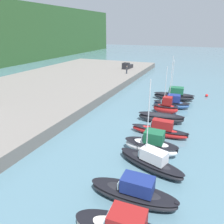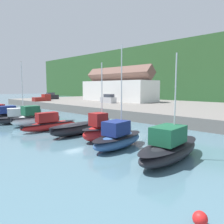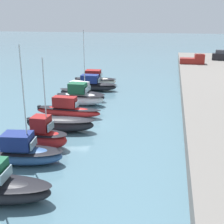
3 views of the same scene
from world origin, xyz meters
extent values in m
plane|color=slate|center=(0.00, 0.00, 0.00)|extent=(320.00, 320.00, 0.00)
ellipsoid|color=white|center=(-18.72, -2.70, 0.62)|extent=(2.56, 6.88, 1.25)
ellipsoid|color=black|center=(-18.72, -2.70, 1.06)|extent=(2.65, 7.02, 0.12)
cube|color=maroon|center=(-18.70, -3.04, 1.85)|extent=(1.81, 2.44, 1.21)
cube|color=#8CA5B2|center=(-18.75, -1.70, 1.67)|extent=(1.55, 0.16, 0.61)
cube|color=black|center=(-18.59, -5.93, 0.87)|extent=(0.37, 0.29, 0.56)
ellipsoid|color=black|center=(-14.98, -2.25, 0.60)|extent=(2.17, 7.37, 1.20)
ellipsoid|color=black|center=(-14.98, -2.25, 1.02)|extent=(2.25, 7.52, 0.12)
cube|color=navy|center=(-14.98, -2.62, 1.80)|extent=(1.60, 2.59, 1.20)
cube|color=#8CA5B2|center=(-14.99, -1.18, 1.62)|extent=(1.43, 0.11, 0.60)
cube|color=black|center=(-14.95, -5.74, 0.84)|extent=(0.36, 0.28, 0.56)
ellipsoid|color=black|center=(-10.07, -2.50, 0.58)|extent=(4.12, 7.48, 1.16)
ellipsoid|color=black|center=(-10.07, -2.50, 0.99)|extent=(4.24, 7.64, 0.12)
cube|color=silver|center=(-10.19, -2.85, 1.76)|extent=(2.12, 2.86, 1.19)
cube|color=#8CA5B2|center=(-9.72, -1.50, 1.58)|extent=(1.17, 0.50, 0.60)
cylinder|color=silver|center=(-9.89, -1.98, 5.21)|extent=(0.10, 0.10, 8.09)
ellipsoid|color=white|center=(-7.05, -1.84, 0.78)|extent=(2.26, 6.10, 1.56)
ellipsoid|color=black|center=(-7.05, -1.84, 1.32)|extent=(2.35, 6.22, 0.12)
cube|color=#195638|center=(-7.06, -2.15, 2.20)|extent=(1.67, 2.14, 1.29)
cube|color=#8CA5B2|center=(-7.04, -0.93, 2.01)|extent=(1.48, 0.12, 0.64)
cube|color=black|center=(-7.09, -4.73, 1.09)|extent=(0.36, 0.28, 0.56)
ellipsoid|color=red|center=(-2.25, -1.84, 0.56)|extent=(1.80, 7.58, 1.13)
ellipsoid|color=black|center=(-2.25, -1.84, 0.96)|extent=(1.87, 7.73, 0.12)
cube|color=maroon|center=(-2.26, -2.21, 1.72)|extent=(1.25, 2.67, 1.18)
cube|color=#8CA5B2|center=(-2.21, -0.75, 1.54)|extent=(1.05, 0.14, 0.59)
cube|color=black|center=(-2.37, -5.41, 0.79)|extent=(0.37, 0.29, 0.56)
ellipsoid|color=black|center=(2.32, -1.14, 0.72)|extent=(2.56, 6.91, 1.44)
ellipsoid|color=black|center=(2.32, -1.14, 1.22)|extent=(2.65, 7.06, 0.12)
cube|color=black|center=(2.58, -4.35, 1.01)|extent=(0.38, 0.31, 0.56)
ellipsoid|color=red|center=(6.47, -1.10, 0.80)|extent=(1.95, 4.15, 1.61)
ellipsoid|color=black|center=(6.47, -1.10, 1.36)|extent=(2.03, 4.23, 0.12)
cube|color=maroon|center=(6.47, -1.31, 2.26)|extent=(1.43, 1.46, 1.30)
cube|color=#8CA5B2|center=(6.49, -0.44, 2.06)|extent=(1.27, 0.12, 0.65)
cylinder|color=silver|center=(6.48, -0.79, 4.75)|extent=(0.10, 0.10, 6.30)
ellipsoid|color=#33568E|center=(9.54, -1.62, 0.64)|extent=(2.89, 6.48, 1.28)
ellipsoid|color=black|center=(9.54, -1.62, 1.09)|extent=(2.99, 6.61, 0.12)
cube|color=navy|center=(9.58, -1.93, 1.89)|extent=(1.88, 2.37, 1.22)
cube|color=#8CA5B2|center=(9.43, -0.69, 1.71)|extent=(1.47, 0.27, 0.61)
cylinder|color=silver|center=(9.49, -1.15, 5.24)|extent=(0.10, 0.10, 7.92)
cube|color=#8CA5B2|center=(14.52, -0.18, 1.84)|extent=(1.59, 0.22, 0.63)
cube|color=black|center=(-40.29, 20.00, 2.34)|extent=(2.32, 4.39, 1.40)
cube|color=#333842|center=(-40.33, 19.68, 3.42)|extent=(1.81, 2.49, 0.76)
cube|color=maroon|center=(-33.97, 12.74, 2.19)|extent=(2.07, 3.55, 1.10)
cube|color=maroon|center=(-34.01, 14.77, 2.59)|extent=(1.93, 1.93, 1.90)
cube|color=#2D333D|center=(-34.01, 14.77, 3.29)|extent=(1.83, 1.65, 0.50)
sphere|color=red|center=(-29.31, -7.12, 0.25)|extent=(0.50, 0.50, 0.50)
camera|label=1|loc=(-28.90, -6.29, 13.49)|focal=35.00mm
camera|label=2|loc=(22.77, -15.62, 5.47)|focal=35.00mm
camera|label=3|loc=(30.00, 9.39, 11.28)|focal=50.00mm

